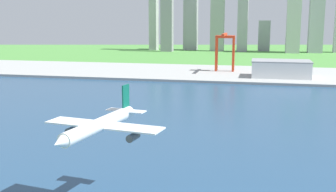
% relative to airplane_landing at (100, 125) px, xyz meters
% --- Properties ---
extents(ground_plane, '(2400.00, 2400.00, 0.00)m').
position_rel_airplane_landing_xyz_m(ground_plane, '(13.15, 155.66, -27.69)').
color(ground_plane, '#49893C').
extents(water_bay, '(840.00, 360.00, 0.15)m').
position_rel_airplane_landing_xyz_m(water_bay, '(13.15, 95.66, -27.61)').
color(water_bay, navy).
rests_on(water_bay, ground).
extents(industrial_pier, '(840.00, 140.00, 2.50)m').
position_rel_airplane_landing_xyz_m(industrial_pier, '(13.15, 345.66, -26.44)').
color(industrial_pier, '#9A9C9A').
rests_on(industrial_pier, ground).
extents(airplane_landing, '(41.30, 45.37, 14.77)m').
position_rel_airplane_landing_xyz_m(airplane_landing, '(0.00, 0.00, 0.00)').
color(airplane_landing, white).
extents(port_crane_red, '(21.49, 44.17, 42.95)m').
position_rel_airplane_landing_xyz_m(port_crane_red, '(9.34, 353.83, 5.20)').
color(port_crane_red, red).
rests_on(port_crane_red, industrial_pier).
extents(warehouse_main, '(58.65, 37.09, 17.18)m').
position_rel_airplane_landing_xyz_m(warehouse_main, '(69.76, 318.04, -16.57)').
color(warehouse_main, white).
rests_on(warehouse_main, industrial_pier).
extents(distant_skyline, '(404.53, 68.71, 156.26)m').
position_rel_airplane_landing_xyz_m(distant_skyline, '(35.95, 685.94, 40.05)').
color(distant_skyline, '#A9AEAA').
rests_on(distant_skyline, ground).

